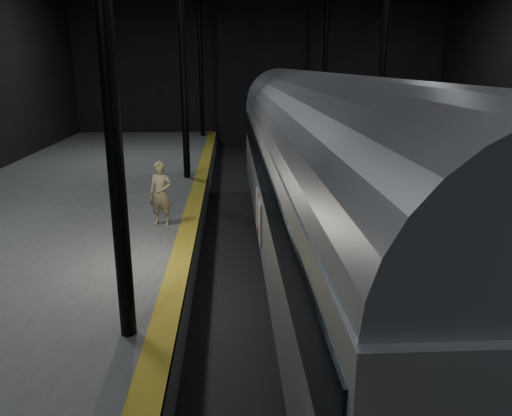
{
  "coord_description": "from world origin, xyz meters",
  "views": [
    {
      "loc": [
        -2.04,
        -11.56,
        5.35
      ],
      "look_at": [
        -1.46,
        -0.0,
        2.0
      ],
      "focal_mm": 35.0,
      "sensor_mm": 36.0,
      "label": 1
    }
  ],
  "objects": [
    {
      "name": "platform_left",
      "position": [
        -7.5,
        0.0,
        0.5
      ],
      "size": [
        9.0,
        43.8,
        1.0
      ],
      "primitive_type": "cube",
      "color": "#4D4D4B",
      "rests_on": "ground"
    },
    {
      "name": "woman",
      "position": [
        -4.0,
        1.91,
        1.9
      ],
      "size": [
        0.75,
        0.59,
        1.8
      ],
      "primitive_type": "imported",
      "rotation": [
        0.0,
        0.0,
        -0.26
      ],
      "color": "#928459",
      "rests_on": "platform_left"
    },
    {
      "name": "train",
      "position": [
        -0.0,
        0.26,
        2.82
      ],
      "size": [
        2.84,
        18.94,
        5.06
      ],
      "color": "#94979C",
      "rests_on": "ground"
    },
    {
      "name": "track",
      "position": [
        0.0,
        0.0,
        0.07
      ],
      "size": [
        2.4,
        43.0,
        0.24
      ],
      "color": "#3F3328",
      "rests_on": "ground"
    },
    {
      "name": "ground",
      "position": [
        0.0,
        0.0,
        0.0
      ],
      "size": [
        44.0,
        44.0,
        0.0
      ],
      "primitive_type": "plane",
      "color": "black",
      "rests_on": "ground"
    },
    {
      "name": "tactile_strip",
      "position": [
        -3.25,
        0.0,
        1.0
      ],
      "size": [
        0.5,
        43.8,
        0.01
      ],
      "primitive_type": "cube",
      "color": "olive",
      "rests_on": "platform_left"
    }
  ]
}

